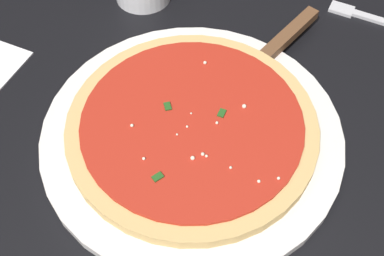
% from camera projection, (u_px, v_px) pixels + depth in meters
% --- Properties ---
extents(restaurant_table, '(1.06, 0.88, 0.74)m').
position_uv_depth(restaurant_table, '(235.00, 175.00, 0.72)').
color(restaurant_table, black).
rests_on(restaurant_table, ground_plane).
extents(serving_plate, '(0.37, 0.37, 0.01)m').
position_uv_depth(serving_plate, '(192.00, 134.00, 0.60)').
color(serving_plate, white).
rests_on(serving_plate, restaurant_table).
extents(pizza, '(0.31, 0.31, 0.02)m').
position_uv_depth(pizza, '(192.00, 126.00, 0.58)').
color(pizza, '#DBB26B').
rests_on(pizza, serving_plate).
extents(pizza_server, '(0.09, 0.22, 0.01)m').
position_uv_depth(pizza_server, '(273.00, 52.00, 0.67)').
color(pizza_server, silver).
rests_on(pizza_server, serving_plate).
extents(fork, '(0.19, 0.02, 0.00)m').
position_uv_depth(fork, '(382.00, 21.00, 0.73)').
color(fork, silver).
rests_on(fork, restaurant_table).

